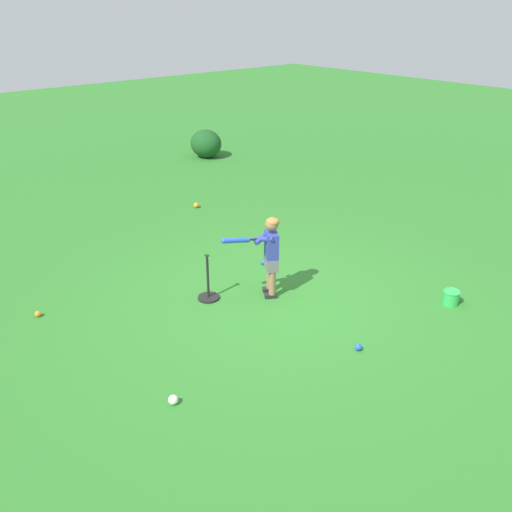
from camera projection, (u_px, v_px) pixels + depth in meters
The scene contains 10 objects.
ground_plane at pixel (279, 300), 7.16m from camera, with size 40.00×40.00×0.00m, color #2D7528.
child_batter at pixel (269, 250), 7.01m from camera, with size 0.77×0.40×1.08m.
play_ball_by_bucket at pixel (196, 205), 10.27m from camera, with size 0.10×0.10×0.10m, color orange.
play_ball_behind_batter at pixel (263, 262), 8.09m from camera, with size 0.08×0.08×0.08m, color blue.
play_ball_near_batter at pixel (358, 347), 6.12m from camera, with size 0.08×0.08×0.08m, color blue.
play_ball_center_lawn at pixel (38, 314), 6.77m from camera, with size 0.08×0.08×0.08m, color orange.
play_ball_midfield at pixel (173, 400), 5.31m from camera, with size 0.10×0.10×0.10m, color white.
batting_tee at pixel (208, 291), 7.15m from camera, with size 0.28×0.28×0.62m.
toy_bucket at pixel (451, 297), 7.02m from camera, with size 0.22×0.22×0.19m.
shrub_left_background at pixel (206, 144), 13.41m from camera, with size 0.71×0.81×0.67m, color #194C1E.
Camera 1 is at (-4.31, -4.52, 3.55)m, focal length 38.80 mm.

